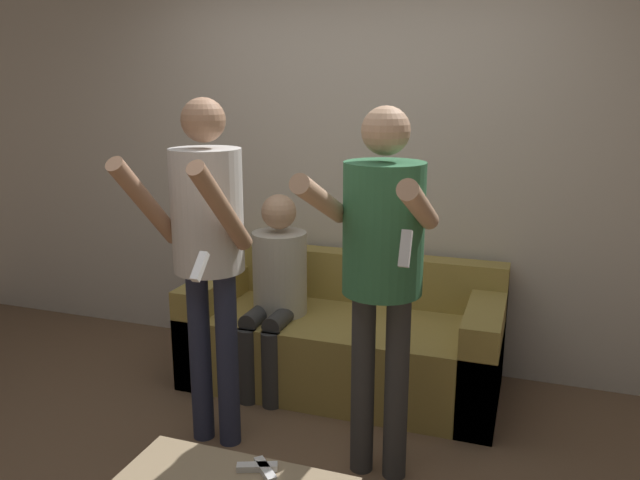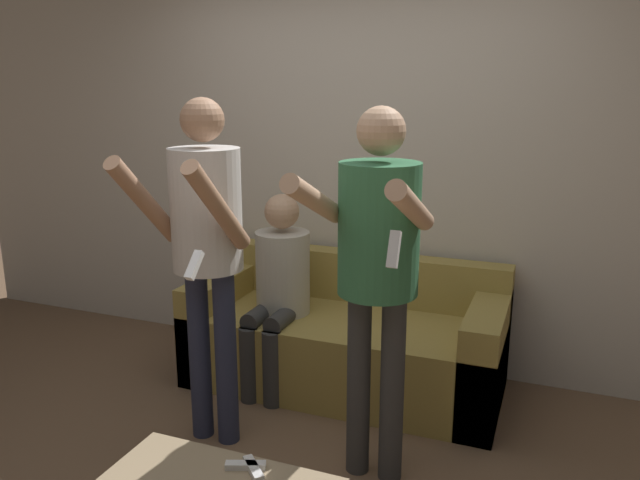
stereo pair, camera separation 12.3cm
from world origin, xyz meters
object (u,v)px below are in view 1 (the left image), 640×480
(couch, at_px, (343,340))
(person_standing_right, at_px, (382,253))
(person_seated, at_px, (276,283))
(remote_near, at_px, (265,470))
(remote_far, at_px, (257,467))
(person_standing_left, at_px, (207,235))

(couch, height_order, person_standing_right, person_standing_right)
(person_standing_right, xyz_separation_m, person_seated, (-0.80, 0.69, -0.43))
(remote_near, distance_m, remote_far, 0.04)
(person_standing_left, distance_m, person_seated, 0.82)
(person_standing_right, bearing_deg, person_standing_left, 179.93)
(person_seated, bearing_deg, person_standing_left, -94.74)
(couch, relative_size, person_standing_right, 1.09)
(person_standing_left, bearing_deg, person_standing_right, -0.07)
(couch, height_order, remote_far, couch)
(person_standing_left, relative_size, remote_near, 13.24)
(person_seated, xyz_separation_m, remote_near, (0.56, -1.42, -0.23))
(couch, relative_size, remote_far, 12.22)
(person_standing_right, bearing_deg, person_seated, 139.35)
(person_seated, bearing_deg, remote_near, -68.45)
(couch, relative_size, remote_near, 14.18)
(person_standing_right, distance_m, person_seated, 1.14)
(person_seated, xyz_separation_m, remote_far, (0.52, -1.41, -0.23))
(remote_near, bearing_deg, remote_far, 169.43)
(couch, bearing_deg, remote_near, -83.22)
(couch, bearing_deg, person_standing_left, -117.03)
(person_standing_right, distance_m, remote_far, 1.02)
(couch, distance_m, person_seated, 0.55)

